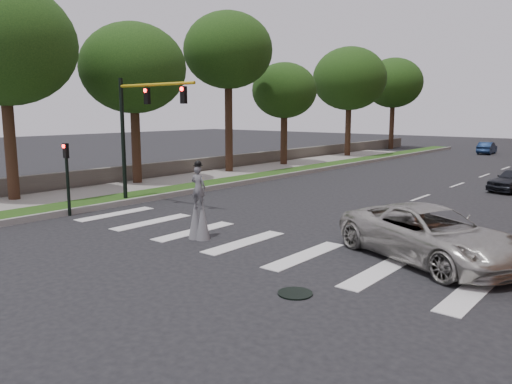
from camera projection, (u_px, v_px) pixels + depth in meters
The scene contains 17 objects.
ground_plane at pixel (255, 255), 16.13m from camera, with size 160.00×160.00×0.00m, color black.
grass_median at pixel (305, 169), 38.56m from camera, with size 2.00×60.00×0.25m, color #1E4012.
median_curb at pixel (317, 170), 37.90m from camera, with size 0.20×60.00×0.28m, color gray.
sidewalk_left at pixel (182, 180), 32.84m from camera, with size 4.00×60.00×0.18m, color gray.
stone_wall at pixel (266, 158), 43.47m from camera, with size 0.50×56.00×1.10m, color #524D46.
manhole at pixel (295, 293), 12.72m from camera, with size 0.90×0.90×0.04m, color black.
traffic_signal at pixel (138, 121), 23.89m from camera, with size 5.30×0.23×6.20m.
secondary_signal at pixel (67, 172), 21.90m from camera, with size 0.25×0.21×3.23m.
stilt_performer at pixel (199, 210), 18.02m from camera, with size 0.83×0.58×2.88m.
suv_crossing at pixel (430, 234), 15.42m from camera, with size 2.82×6.13×1.70m, color #AFADA6.
car_mid at pixel (487, 148), 53.78m from camera, with size 1.36×3.89×1.28m, color #16284D.
tree_0 at pixel (2, 44), 24.17m from camera, with size 7.06×7.06×10.84m.
tree_1 at pixel (133, 69), 30.13m from camera, with size 6.39×6.39×9.88m.
tree_2 at pixel (228, 51), 35.70m from camera, with size 6.42×6.42×11.62m.
tree_3 at pixel (284, 91), 41.03m from camera, with size 5.35×5.35×8.54m.
tree_4 at pixel (349, 79), 48.94m from camera, with size 7.23×7.23×10.80m.
tree_5 at pixel (394, 83), 59.57m from camera, with size 6.93×6.93×10.84m.
Camera 1 is at (9.95, -12.00, 4.63)m, focal length 35.00 mm.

